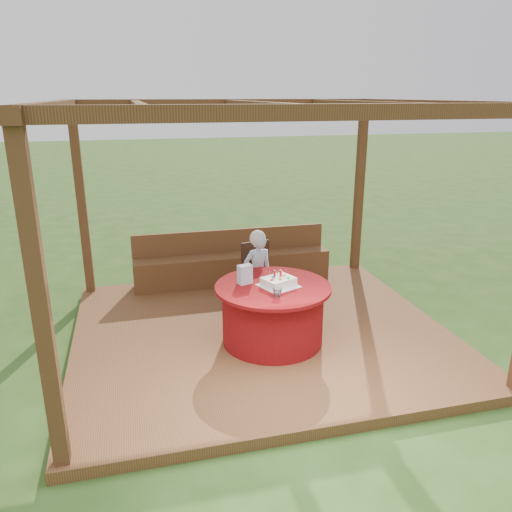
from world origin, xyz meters
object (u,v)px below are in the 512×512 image
(bench, at_px, (233,265))
(table, at_px, (273,313))
(birthday_cake, at_px, (279,282))
(gift_bag, at_px, (245,274))
(elderly_woman, at_px, (258,270))
(drinking_glass, at_px, (277,293))
(chair, at_px, (259,271))

(bench, relative_size, table, 2.25)
(birthday_cake, relative_size, gift_bag, 2.25)
(table, xyz_separation_m, gift_bag, (-0.29, 0.15, 0.46))
(table, relative_size, elderly_woman, 1.19)
(birthday_cake, bearing_deg, gift_bag, 153.79)
(table, height_order, elderly_woman, elderly_woman)
(bench, xyz_separation_m, drinking_glass, (0.01, -2.37, 0.48))
(elderly_woman, bearing_deg, gift_bag, -114.65)
(gift_bag, bearing_deg, birthday_cake, -42.17)
(chair, distance_m, elderly_woman, 0.27)
(elderly_woman, relative_size, birthday_cake, 2.23)
(bench, bearing_deg, drinking_glass, -89.83)
(bench, xyz_separation_m, chair, (0.18, -0.91, 0.21))
(chair, relative_size, birthday_cake, 1.73)
(elderly_woman, height_order, birthday_cake, elderly_woman)
(table, xyz_separation_m, drinking_glass, (-0.05, -0.33, 0.39))
(bench, relative_size, chair, 3.46)
(elderly_woman, height_order, drinking_glass, elderly_woman)
(chair, distance_m, drinking_glass, 1.50)
(table, bearing_deg, bench, 91.49)
(bench, distance_m, elderly_woman, 1.19)
(drinking_glass, bearing_deg, chair, 83.20)
(bench, relative_size, birthday_cake, 5.98)
(chair, bearing_deg, gift_bag, -113.10)
(chair, bearing_deg, table, -96.45)
(chair, xyz_separation_m, drinking_glass, (-0.17, -1.47, 0.27))
(elderly_woman, xyz_separation_m, gift_bag, (-0.35, -0.76, 0.24))
(gift_bag, bearing_deg, bench, 66.79)
(chair, height_order, birthday_cake, birthday_cake)
(table, bearing_deg, gift_bag, 153.68)
(elderly_woman, relative_size, drinking_glass, 11.14)
(gift_bag, bearing_deg, drinking_glass, -78.20)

